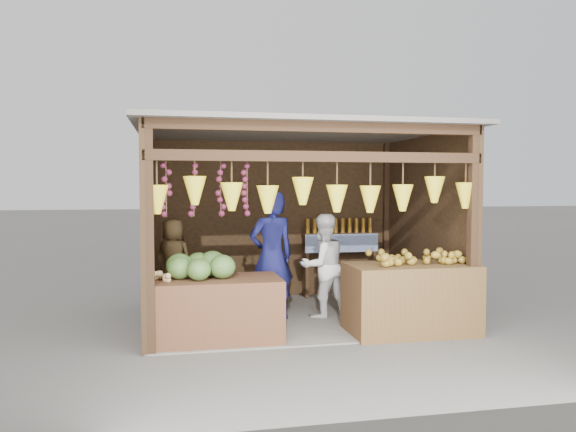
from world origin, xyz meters
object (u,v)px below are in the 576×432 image
at_px(counter_left, 213,310).
at_px(vendor_seated, 173,259).
at_px(counter_right, 411,298).
at_px(man_standing, 272,256).
at_px(woman_standing, 323,266).

bearing_deg(counter_left, vendor_seated, 110.08).
xyz_separation_m(counter_right, man_standing, (-1.61, 1.00, 0.46)).
bearing_deg(woman_standing, vendor_seated, -24.17).
relative_size(counter_right, vendor_seated, 1.40).
relative_size(counter_right, woman_standing, 1.09).
bearing_deg(woman_standing, man_standing, -11.92).
distance_m(woman_standing, vendor_seated, 2.10).
bearing_deg(counter_left, woman_standing, 30.18).
bearing_deg(man_standing, vendor_seated, -28.57).
bearing_deg(counter_right, man_standing, 148.10).
bearing_deg(woman_standing, counter_right, 114.08).
bearing_deg(counter_right, vendor_seated, 155.09).
height_order(counter_left, counter_right, counter_right).
relative_size(man_standing, vendor_seated, 1.57).
distance_m(counter_left, woman_standing, 1.90).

